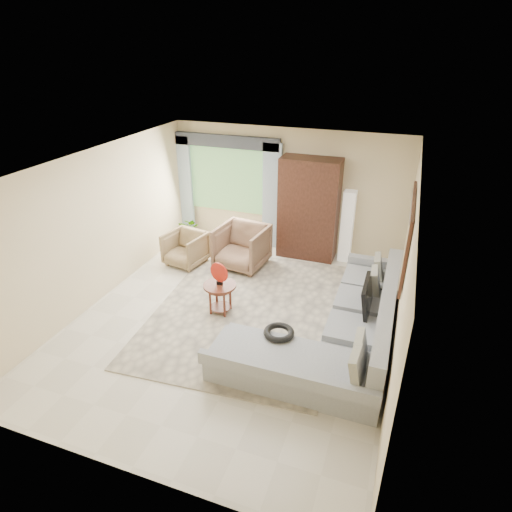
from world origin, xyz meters
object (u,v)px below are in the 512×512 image
at_px(armoire, 309,209).
at_px(floor_lamp, 347,227).
at_px(sectional_sofa, 342,333).
at_px(armchair_right, 242,247).
at_px(tv_screen, 367,296).
at_px(potted_plant, 191,229).
at_px(coffee_table, 220,298).
at_px(armchair_left, 185,249).

height_order(armoire, floor_lamp, armoire).
distance_m(sectional_sofa, armoire, 3.24).
bearing_deg(armchair_right, sectional_sofa, -32.92).
relative_size(sectional_sofa, armoire, 1.65).
xyz_separation_m(sectional_sofa, tv_screen, (0.27, 0.45, 0.44)).
xyz_separation_m(sectional_sofa, potted_plant, (-3.91, 2.73, -0.01)).
bearing_deg(floor_lamp, armchair_right, -152.57).
relative_size(armoire, floor_lamp, 1.40).
bearing_deg(tv_screen, potted_plant, 151.38).
bearing_deg(floor_lamp, coffee_table, -121.60).
bearing_deg(armoire, coffee_table, -107.94).
distance_m(tv_screen, armchair_left, 3.95).
bearing_deg(floor_lamp, armchair_left, -157.00).
distance_m(sectional_sofa, floor_lamp, 3.03).
distance_m(coffee_table, armchair_right, 1.71).
bearing_deg(armchair_left, potted_plant, 123.30).
xyz_separation_m(armoire, floor_lamp, (0.80, 0.06, -0.30)).
bearing_deg(coffee_table, sectional_sofa, -7.65).
distance_m(armchair_right, floor_lamp, 2.19).
height_order(coffee_table, armchair_right, armchair_right).
height_order(sectional_sofa, tv_screen, tv_screen).
xyz_separation_m(armchair_left, armchair_right, (1.12, 0.29, 0.09)).
xyz_separation_m(coffee_table, potted_plant, (-1.83, 2.45, -0.01)).
relative_size(armchair_left, floor_lamp, 0.50).
bearing_deg(armchair_left, sectional_sofa, -15.00).
distance_m(armchair_left, armoire, 2.65).
distance_m(coffee_table, armoire, 2.86).
bearing_deg(armoire, armchair_left, -151.22).
relative_size(sectional_sofa, armchair_left, 4.59).
distance_m(coffee_table, potted_plant, 3.06).
distance_m(tv_screen, armchair_right, 3.04).
xyz_separation_m(coffee_table, armchair_left, (-1.39, 1.39, 0.06)).
bearing_deg(floor_lamp, sectional_sofa, -81.67).
bearing_deg(armchair_right, floor_lamp, 34.32).
xyz_separation_m(potted_plant, floor_lamp, (3.48, 0.23, 0.47)).
height_order(coffee_table, potted_plant, potted_plant).
xyz_separation_m(tv_screen, armchair_right, (-2.62, 1.51, -0.29)).
bearing_deg(armchair_left, floor_lamp, 33.65).
bearing_deg(tv_screen, armchair_left, 161.91).
relative_size(armchair_right, floor_lamp, 0.64).
bearing_deg(armchair_right, armoire, 46.80).
bearing_deg(floor_lamp, potted_plant, -176.24).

